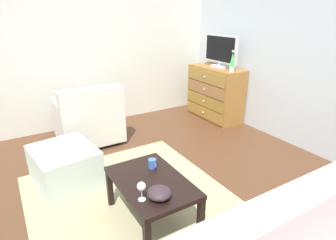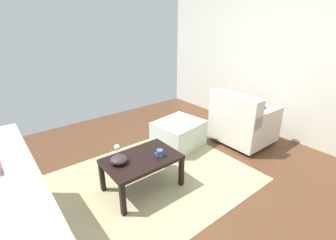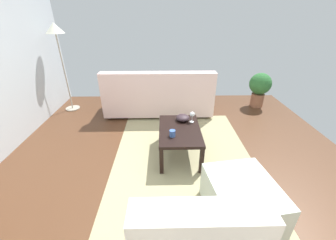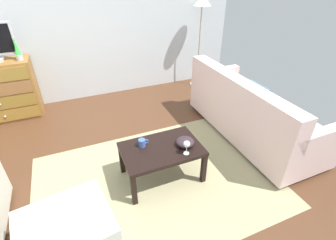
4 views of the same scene
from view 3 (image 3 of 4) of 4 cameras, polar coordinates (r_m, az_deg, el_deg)
The scene contains 10 objects.
ground_plane at distance 2.83m, azimuth 0.32°, elevation -13.17°, with size 5.23×5.17×0.05m, color #50311E.
area_rug at distance 2.97m, azimuth 4.13°, elevation -10.15°, with size 2.60×1.90×0.01m, color tan.
coffee_table at distance 2.84m, azimuth 3.22°, elevation -3.43°, with size 0.85×0.55×0.41m.
wine_glass at distance 2.95m, azimuth 6.66°, elevation 1.48°, with size 0.07×0.07×0.16m.
mug at distance 2.63m, azimuth 1.21°, elevation -3.63°, with size 0.11×0.08×0.08m.
bowl_decorative at distance 3.02m, azimuth 4.06°, elevation 0.64°, with size 0.19×0.19×0.09m, color #2F2229.
couch_large at distance 4.12m, azimuth -2.61°, elevation 6.57°, with size 0.85×2.05×0.89m.
ottoman at distance 2.27m, azimuth 19.45°, elevation -19.97°, with size 0.70×0.60×0.41m, color silver.
standing_lamp at distance 4.50m, azimuth -28.31°, elevation 19.43°, with size 0.32×0.32×1.66m.
potted_plant at distance 4.77m, azimuth 23.86°, elevation 8.34°, with size 0.44×0.44×0.72m.
Camera 3 is at (-2.14, 0.06, 1.82)m, focal length 22.22 mm.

